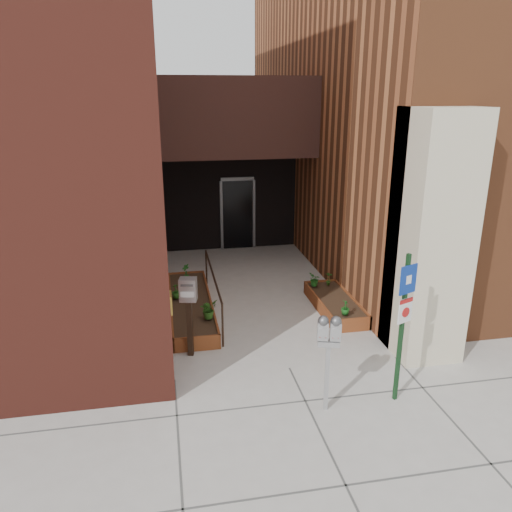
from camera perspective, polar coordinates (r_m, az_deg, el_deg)
ground at (r=9.01m, az=3.84°, el=-12.67°), size 80.00×80.00×0.00m
architecture at (r=14.48m, az=-3.67°, el=19.65°), size 20.00×14.60×10.00m
planter_left at (r=11.12m, az=-7.46°, el=-5.72°), size 0.90×3.60×0.30m
planter_right at (r=11.25m, az=9.00°, el=-5.50°), size 0.80×2.20×0.30m
handrail at (r=10.87m, az=-4.94°, el=-2.70°), size 0.04×3.34×0.90m
parking_meter at (r=7.45m, az=8.33°, el=-9.26°), size 0.36×0.21×1.56m
sign_post at (r=7.79m, az=16.55°, el=-6.31°), size 0.31×0.15×2.42m
payment_dropbox at (r=8.99m, az=-7.71°, el=-5.06°), size 0.34×0.28×1.51m
shrub_left_a at (r=10.07m, az=-5.46°, el=-6.07°), size 0.48×0.48×0.38m
shrub_left_b at (r=10.06m, az=-5.68°, el=-6.28°), size 0.22×0.22×0.32m
shrub_left_c at (r=11.10m, az=-9.12°, el=-3.95°), size 0.25×0.25×0.34m
shrub_left_d at (r=12.14m, az=-8.00°, el=-1.81°), size 0.28×0.28×0.39m
shrub_right_a at (r=10.35m, az=10.18°, el=-5.79°), size 0.18×0.18×0.31m
shrub_right_b at (r=11.82m, az=8.31°, el=-2.55°), size 0.24×0.24×0.33m
shrub_right_c at (r=11.71m, az=6.70°, el=-2.70°), size 0.37×0.37×0.31m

